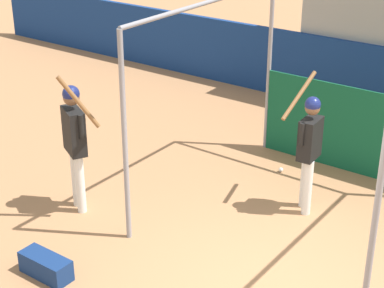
# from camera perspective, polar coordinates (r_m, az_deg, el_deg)

# --- Properties ---
(batting_cage) EXTENTS (3.39, 3.74, 2.92)m
(batting_cage) POSITION_cam_1_polar(r_m,az_deg,el_deg) (9.82, 13.28, 2.85)
(batting_cage) COLOR gray
(batting_cage) RESTS_ON ground
(player_batter) EXTENTS (0.53, 0.86, 1.93)m
(player_batter) POSITION_cam_1_polar(r_m,az_deg,el_deg) (9.15, 10.37, 0.06)
(player_batter) COLOR white
(player_batter) RESTS_ON ground
(player_waiting) EXTENTS (0.82, 0.57, 2.16)m
(player_waiting) POSITION_cam_1_polar(r_m,az_deg,el_deg) (9.12, -10.39, 0.77)
(player_waiting) COLOR white
(player_waiting) RESTS_ON ground
(equipment_bag) EXTENTS (0.70, 0.28, 0.28)m
(equipment_bag) POSITION_cam_1_polar(r_m,az_deg,el_deg) (8.23, -12.86, -10.53)
(equipment_bag) COLOR navy
(equipment_bag) RESTS_ON ground
(baseball) EXTENTS (0.07, 0.07, 0.07)m
(baseball) POSITION_cam_1_polar(r_m,az_deg,el_deg) (10.64, 7.91, -2.28)
(baseball) COLOR white
(baseball) RESTS_ON ground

